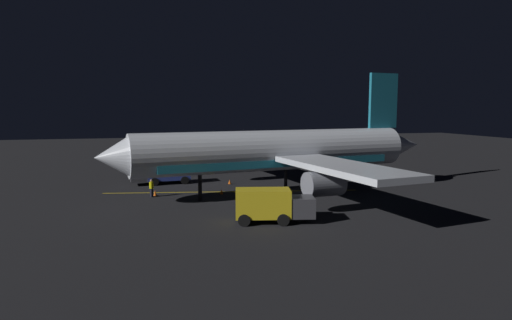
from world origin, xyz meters
The scene contains 9 objects.
ground_plane centered at (0.00, 0.00, -0.10)m, with size 180.00×180.00×0.20m, color black.
apron_guide_stripe centered at (2.25, 4.00, 0.00)m, with size 0.24×26.15×0.01m, color gold.
airliner centered at (0.09, -0.60, 4.23)m, with size 33.93×35.52×12.38m.
baggage_truck centered at (8.84, 10.68, 1.16)m, with size 2.62×6.72×2.17m.
catering_truck centered at (-10.40, 3.63, 1.29)m, with size 3.34×6.19×2.55m.
ground_crew_worker centered at (1.56, 12.07, 0.89)m, with size 0.40×0.40×1.74m.
traffic_cone_near_left centered at (6.65, 3.33, 0.25)m, with size 0.50×0.50×0.55m.
traffic_cone_near_right centered at (2.10, 11.72, 0.25)m, with size 0.50×0.50×0.55m.
traffic_cone_under_wing centered at (1.11, 5.27, 0.25)m, with size 0.50×0.50×0.55m.
Camera 1 is at (-40.79, 12.87, 8.56)m, focal length 30.28 mm.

